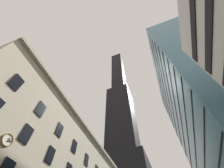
% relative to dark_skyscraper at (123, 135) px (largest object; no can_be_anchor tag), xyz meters
% --- Properties ---
extents(dark_skyscraper, '(28.57, 28.57, 213.00)m').
position_rel_dark_skyscraper_xyz_m(dark_skyscraper, '(0.00, 0.00, 0.00)').
color(dark_skyscraper, black).
rests_on(dark_skyscraper, ground).
extents(glass_office_midrise, '(17.98, 37.67, 57.32)m').
position_rel_dark_skyscraper_xyz_m(glass_office_midrise, '(39.54, -49.73, -36.46)').
color(glass_office_midrise, teal).
rests_on(glass_office_midrise, ground).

